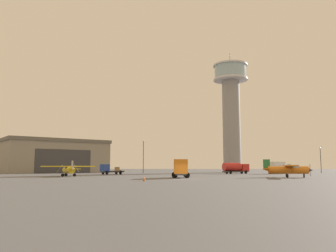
% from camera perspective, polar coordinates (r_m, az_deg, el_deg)
% --- Properties ---
extents(ground_plane, '(400.00, 400.00, 0.00)m').
position_cam_1_polar(ground_plane, '(53.86, 2.69, -8.89)').
color(ground_plane, '#545456').
extents(control_tower, '(11.20, 11.20, 39.43)m').
position_cam_1_polar(control_tower, '(112.82, 10.57, 3.40)').
color(control_tower, gray).
rests_on(control_tower, ground_plane).
extents(hangar, '(35.61, 34.90, 10.08)m').
position_cam_1_polar(hangar, '(111.67, -18.74, -4.85)').
color(hangar, gray).
rests_on(hangar, ground_plane).
extents(airplane_orange, '(8.56, 10.93, 3.21)m').
position_cam_1_polar(airplane_orange, '(63.92, 19.47, -6.84)').
color(airplane_orange, orange).
rests_on(airplane_orange, ground_plane).
extents(airplane_yellow, '(9.29, 7.69, 3.00)m').
position_cam_1_polar(airplane_yellow, '(68.57, -16.38, -7.00)').
color(airplane_yellow, gold).
rests_on(airplane_yellow, ground_plane).
extents(truck_fuel_tanker_red, '(7.30, 5.00, 2.90)m').
position_cam_1_polar(truck_fuel_tanker_red, '(92.38, 11.25, -6.88)').
color(truck_fuel_tanker_red, '#38383D').
rests_on(truck_fuel_tanker_red, ground_plane).
extents(truck_flatbed_blue, '(5.77, 5.53, 2.46)m').
position_cam_1_polar(truck_flatbed_blue, '(84.33, -9.89, -7.22)').
color(truck_flatbed_blue, '#38383D').
rests_on(truck_flatbed_blue, ground_plane).
extents(truck_box_white, '(6.79, 6.49, 3.17)m').
position_cam_1_polar(truck_box_white, '(94.76, 18.12, -6.60)').
color(truck_box_white, '#38383D').
rests_on(truck_box_white, ground_plane).
extents(truck_box_orange, '(3.41, 5.98, 3.14)m').
position_cam_1_polar(truck_box_orange, '(58.64, 2.12, -7.04)').
color(truck_box_orange, '#38383D').
rests_on(truck_box_orange, ground_plane).
extents(light_post_west, '(0.44, 0.44, 7.89)m').
position_cam_1_polar(light_post_west, '(113.87, 24.30, -4.80)').
color(light_post_west, '#38383D').
rests_on(light_post_west, ground_plane).
extents(light_post_east, '(0.44, 0.44, 9.31)m').
position_cam_1_polar(light_post_east, '(96.24, -4.17, -4.68)').
color(light_post_east, '#38383D').
rests_on(light_post_east, ground_plane).
extents(traffic_cone_near_left, '(0.36, 0.36, 0.62)m').
position_cam_1_polar(traffic_cone_near_left, '(46.60, -4.02, -8.84)').
color(traffic_cone_near_left, black).
rests_on(traffic_cone_near_left, ground_plane).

